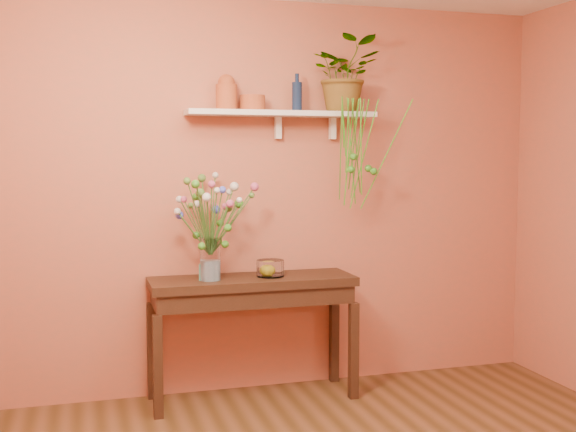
% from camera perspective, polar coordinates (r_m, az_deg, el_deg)
% --- Properties ---
extents(room, '(4.04, 4.04, 2.70)m').
position_cam_1_polar(room, '(3.10, 8.12, -0.48)').
color(room, brown).
rests_on(room, ground).
extents(sideboard, '(1.36, 0.44, 0.83)m').
position_cam_1_polar(sideboard, '(4.79, -2.87, -6.34)').
color(sideboard, '#3A2215').
rests_on(sideboard, ground).
extents(wall_shelf, '(1.30, 0.24, 0.19)m').
position_cam_1_polar(wall_shelf, '(4.88, -0.40, 8.14)').
color(wall_shelf, white).
rests_on(wall_shelf, room).
extents(terracotta_jug, '(0.19, 0.19, 0.24)m').
position_cam_1_polar(terracotta_jug, '(4.80, -4.96, 9.79)').
color(terracotta_jug, '#A94626').
rests_on(terracotta_jug, wall_shelf).
extents(terracotta_pot, '(0.21, 0.21, 0.10)m').
position_cam_1_polar(terracotta_pot, '(4.83, -2.85, 9.04)').
color(terracotta_pot, '#A94626').
rests_on(terracotta_pot, wall_shelf).
extents(blue_bottle, '(0.09, 0.09, 0.25)m').
position_cam_1_polar(blue_bottle, '(4.90, 0.73, 9.60)').
color(blue_bottle, '#10203E').
rests_on(blue_bottle, wall_shelf).
extents(spider_plant, '(0.54, 0.49, 0.51)m').
position_cam_1_polar(spider_plant, '(5.03, 4.61, 11.20)').
color(spider_plant, '#367D1E').
rests_on(spider_plant, wall_shelf).
extents(plant_fronds, '(0.54, 0.27, 0.76)m').
position_cam_1_polar(plant_fronds, '(4.86, 5.69, 4.84)').
color(plant_fronds, '#367D1E').
rests_on(plant_fronds, wall_shelf).
extents(glass_vase, '(0.13, 0.13, 0.28)m').
position_cam_1_polar(glass_vase, '(4.65, -6.25, -3.70)').
color(glass_vase, white).
rests_on(glass_vase, sideboard).
extents(bouquet, '(0.55, 0.52, 0.53)m').
position_cam_1_polar(bouquet, '(4.60, -6.08, 0.80)').
color(bouquet, '#386B28').
rests_on(bouquet, glass_vase).
extents(glass_bowl, '(0.18, 0.18, 0.11)m').
position_cam_1_polar(glass_bowl, '(4.78, -1.43, -4.27)').
color(glass_bowl, white).
rests_on(glass_bowl, sideboard).
extents(lemon, '(0.08, 0.08, 0.08)m').
position_cam_1_polar(lemon, '(4.76, -1.61, -4.36)').
color(lemon, yellow).
rests_on(lemon, glass_bowl).
extents(carton, '(0.07, 0.06, 0.11)m').
position_cam_1_polar(carton, '(4.66, -6.77, -4.49)').
color(carton, teal).
rests_on(carton, sideboard).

